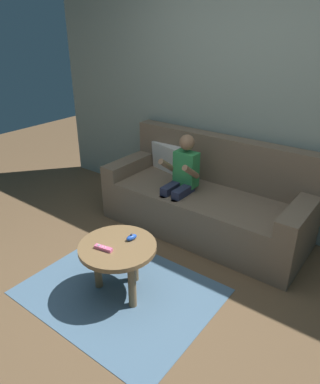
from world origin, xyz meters
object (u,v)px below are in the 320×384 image
object	(u,v)px
game_remote_pink_near_edge	(103,248)
nunchuk_blue	(132,237)
couch	(206,200)
person_seated_on_couch	(181,179)
coffee_table	(119,253)

from	to	relation	value
game_remote_pink_near_edge	nunchuk_blue	xyz separation A→B (m)	(0.08, 0.22, 0.01)
couch	person_seated_on_couch	xyz separation A→B (m)	(-0.18, -0.19, 0.25)
person_seated_on_couch	coffee_table	xyz separation A→B (m)	(0.15, -1.04, -0.20)
game_remote_pink_near_edge	couch	bearing A→B (deg)	87.06
person_seated_on_couch	nunchuk_blue	size ratio (longest dim) A/B	9.96
couch	coffee_table	distance (m)	1.23
game_remote_pink_near_edge	nunchuk_blue	size ratio (longest dim) A/B	1.48
coffee_table	nunchuk_blue	xyz separation A→B (m)	(0.04, 0.11, 0.10)
couch	game_remote_pink_near_edge	distance (m)	1.35
couch	nunchuk_blue	size ratio (longest dim) A/B	20.57
coffee_table	game_remote_pink_near_edge	size ratio (longest dim) A/B	4.00
couch	nunchuk_blue	xyz separation A→B (m)	(0.01, -1.12, 0.15)
coffee_table	game_remote_pink_near_edge	distance (m)	0.15
coffee_table	nunchuk_blue	size ratio (longest dim) A/B	5.91
couch	person_seated_on_couch	bearing A→B (deg)	-134.25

